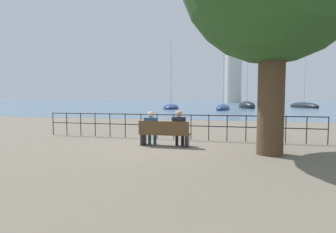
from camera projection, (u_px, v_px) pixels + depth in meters
ground_plane at (165, 146)px, 9.41m from camera, size 1000.00×1000.00×0.00m
harbor_water at (227, 101)px, 165.92m from camera, size 600.00×300.00×0.01m
park_bench at (164, 134)px, 9.32m from camera, size 1.82×0.45×0.90m
seated_person_left at (151, 126)px, 9.50m from camera, size 0.46×0.35×1.24m
seated_person_right at (179, 127)px, 9.26m from camera, size 0.46×0.35×1.27m
promenade_railing at (174, 123)px, 10.86m from camera, size 11.56×0.04×1.05m
sailboat_0 at (304, 106)px, 47.58m from camera, size 4.48×8.11×12.97m
sailboat_1 at (247, 106)px, 45.01m from camera, size 3.59×5.57×9.63m
sailboat_2 at (223, 108)px, 39.08m from camera, size 2.41×6.83×11.36m
sailboat_3 at (171, 107)px, 42.62m from camera, size 3.30×6.37×11.13m
harbor_lighthouse at (233, 72)px, 103.86m from camera, size 6.28×6.28×26.40m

